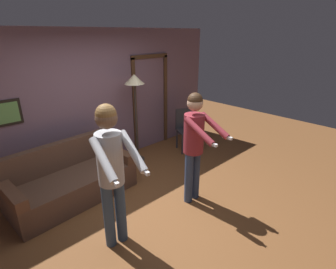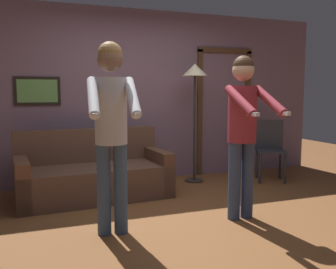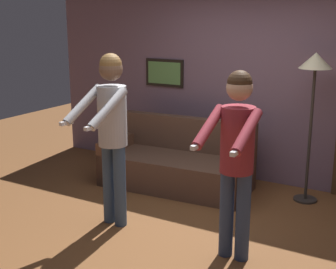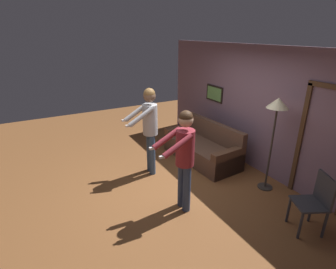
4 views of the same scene
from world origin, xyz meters
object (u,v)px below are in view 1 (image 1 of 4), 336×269
Objects in this scene: couch at (72,182)px; torchiere_lamp at (135,88)px; person_standing_right at (195,139)px; dining_chair_distant at (186,127)px; person_standing_left at (111,165)px.

torchiere_lamp reaches higher than couch.
couch is 2.09m from person_standing_right.
person_standing_right is 2.05m from dining_chair_distant.
couch is 1.58m from person_standing_left.
dining_chair_distant is (2.77, 1.38, -0.59)m from person_standing_left.
person_standing_right reaches higher than dining_chair_distant.
dining_chair_distant is at bearing -15.24° from torchiere_lamp.
torchiere_lamp reaches higher than person_standing_right.
couch is at bearing 88.43° from person_standing_left.
person_standing_right is 1.87× the size of dining_chair_distant.
dining_chair_distant is (1.38, 1.43, -0.53)m from person_standing_right.
person_standing_left is at bearing -133.78° from torchiere_lamp.
person_standing_left is 1.05× the size of person_standing_right.
person_standing_right is (-0.23, -1.74, -0.47)m from torchiere_lamp.
torchiere_lamp is at bearing 82.34° from person_standing_right.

